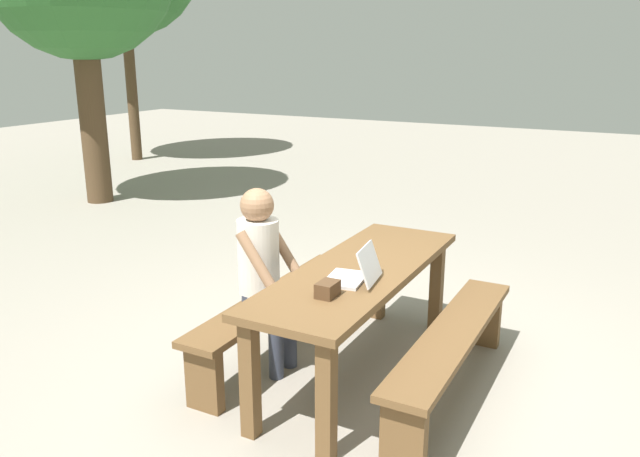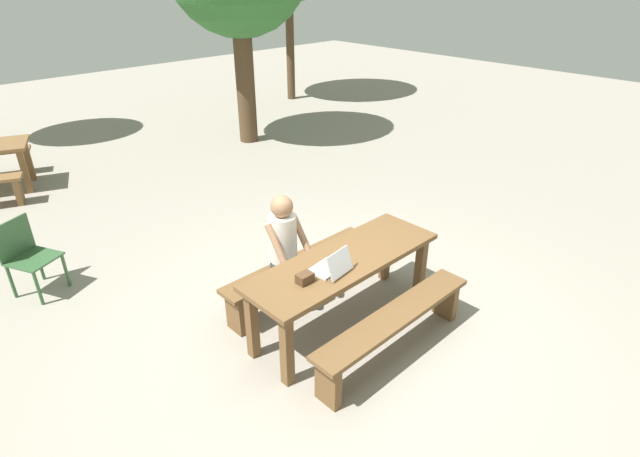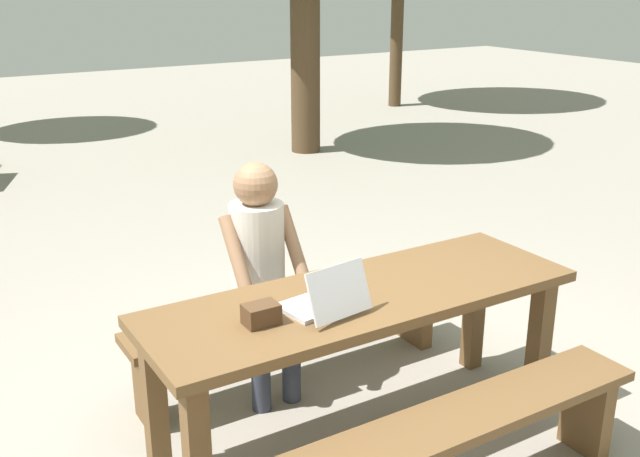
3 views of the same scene
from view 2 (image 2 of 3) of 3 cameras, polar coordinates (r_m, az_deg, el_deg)
ground_plane at (r=5.22m, az=2.57°, el=-10.60°), size 30.00×30.00×0.00m
picnic_table_front at (r=4.85m, az=2.74°, el=-4.57°), size 2.08×0.68×0.77m
bench_near at (r=4.69m, az=8.45°, el=-10.68°), size 1.89×0.30×0.46m
bench_far at (r=5.40m, az=-2.29°, el=-4.60°), size 1.89×0.30×0.46m
laptop at (r=4.54m, az=1.32°, el=-4.32°), size 0.34×0.34×0.23m
small_pouch at (r=4.41m, az=-1.73°, el=-5.64°), size 0.15×0.10×0.09m
person_seated at (r=5.05m, az=-3.91°, el=-1.86°), size 0.39×0.40×1.27m
plastic_chair at (r=6.29m, az=-30.25°, el=-2.61°), size 0.59×0.59×0.84m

